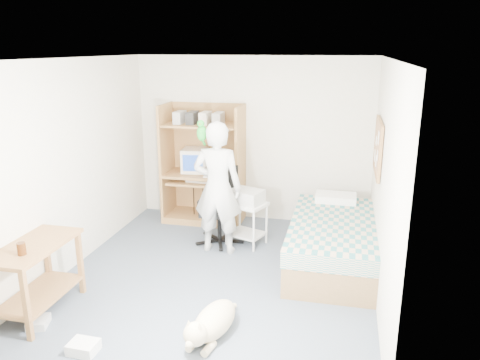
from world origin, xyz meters
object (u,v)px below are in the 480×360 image
Objects in this scene: person at (218,188)px; dog at (212,322)px; office_chair at (220,216)px; side_desk at (37,268)px; computer_hutch at (204,169)px; printer_cart at (246,217)px; bed at (332,241)px.

person is 2.06m from dog.
office_chair is 0.59m from person.
side_desk reaches higher than dog.
dog is at bearing -71.81° from computer_hutch.
person reaches higher than printer_cart.
side_desk is (-0.85, -2.94, -0.33)m from computer_hutch.
side_desk is at bearing -147.50° from bed.
computer_hutch is 0.89× the size of bed.
computer_hutch is at bearing 120.87° from office_chair.
bed reaches higher than dog.
side_desk is at bearing -106.14° from computer_hutch.
side_desk is 1.07× the size of dog.
person is (1.37, 1.86, 0.38)m from side_desk.
office_chair reaches higher than dog.
bed is 2.15× the size of dog.
office_chair reaches higher than printer_cart.
computer_hutch is 3.08m from side_desk.
dog is (0.51, -2.19, -0.22)m from office_chair.
computer_hutch is 1.01m from office_chair.
office_chair is 1.12× the size of dog.
office_chair is (1.32, 2.16, -0.12)m from side_desk.
office_chair is at bearing -59.03° from computer_hutch.
side_desk is 0.96× the size of office_chair.
side_desk is 0.58× the size of person.
person is (0.05, -0.31, 0.50)m from office_chair.
computer_hutch is 1.72× the size of office_chair.
person is at bearing 53.65° from side_desk.
bed is 1.93× the size of office_chair.
bed is 3.35× the size of printer_cart.
side_desk is at bearing 53.55° from person.
bed is 2.02× the size of side_desk.
printer_cart is at bearing -1.45° from office_chair.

